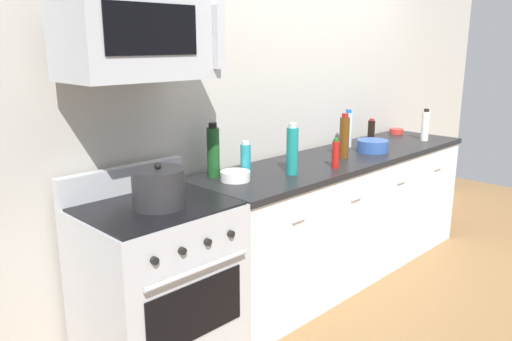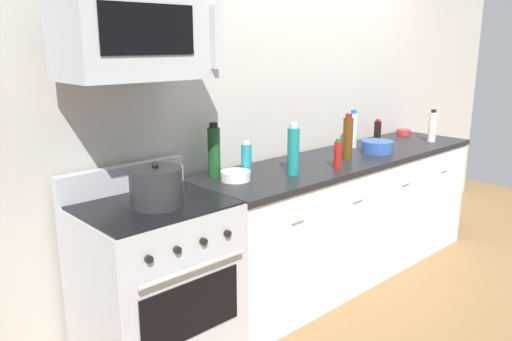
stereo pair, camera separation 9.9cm
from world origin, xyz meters
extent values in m
plane|color=olive|center=(0.00, 0.00, 0.00)|extent=(6.77, 6.77, 0.00)
cube|color=#B7B2A8|center=(0.00, 0.41, 1.35)|extent=(5.64, 0.10, 2.70)
cube|color=white|center=(0.00, 0.00, 0.44)|extent=(2.52, 0.62, 0.88)
cube|color=black|center=(0.00, 0.00, 0.90)|extent=(2.55, 0.65, 0.04)
cube|color=black|center=(0.00, -0.28, 0.05)|extent=(2.52, 0.02, 0.10)
cylinder|color=silver|center=(-0.88, -0.32, 0.72)|extent=(0.10, 0.02, 0.02)
cylinder|color=silver|center=(-0.29, -0.32, 0.72)|extent=(0.10, 0.02, 0.02)
cylinder|color=silver|center=(0.29, -0.32, 0.72)|extent=(0.10, 0.02, 0.02)
cylinder|color=silver|center=(0.88, -0.32, 0.72)|extent=(0.10, 0.02, 0.02)
cube|color=#B7BABF|center=(-1.65, 0.00, 0.46)|extent=(0.76, 0.64, 0.91)
cube|color=black|center=(-1.65, -0.32, 0.45)|extent=(0.58, 0.01, 0.30)
cylinder|color=#B7BABF|center=(-1.65, -0.35, 0.68)|extent=(0.61, 0.02, 0.02)
cube|color=#B7BABF|center=(-1.65, 0.29, 0.99)|extent=(0.76, 0.06, 0.16)
cube|color=black|center=(-1.65, 0.00, 0.92)|extent=(0.73, 0.61, 0.01)
cylinder|color=black|center=(-1.88, -0.33, 0.79)|extent=(0.04, 0.02, 0.04)
cylinder|color=black|center=(-1.73, -0.33, 0.79)|extent=(0.04, 0.02, 0.04)
cylinder|color=black|center=(-1.58, -0.33, 0.79)|extent=(0.04, 0.02, 0.04)
cylinder|color=black|center=(-1.42, -0.33, 0.79)|extent=(0.04, 0.02, 0.04)
cube|color=#B7BABF|center=(-1.65, 0.05, 1.75)|extent=(0.74, 0.40, 0.40)
cube|color=black|center=(-1.71, -0.15, 1.78)|extent=(0.48, 0.01, 0.22)
cube|color=#B7BABF|center=(-1.35, -0.17, 1.75)|extent=(0.02, 0.04, 0.30)
cylinder|color=#19471E|center=(-1.07, 0.21, 1.07)|extent=(0.08, 0.08, 0.30)
cylinder|color=black|center=(-1.07, 0.21, 1.24)|extent=(0.05, 0.05, 0.03)
cylinder|color=black|center=(0.66, 0.20, 1.00)|extent=(0.06, 0.06, 0.16)
cylinder|color=maroon|center=(0.66, 0.20, 1.09)|extent=(0.04, 0.04, 0.02)
cylinder|color=#B21914|center=(-0.36, -0.19, 1.01)|extent=(0.05, 0.05, 0.18)
cylinder|color=#19721E|center=(-0.36, -0.19, 1.11)|extent=(0.03, 0.03, 0.02)
cylinder|color=silver|center=(0.28, 0.17, 1.05)|extent=(0.07, 0.07, 0.27)
cylinder|color=blue|center=(0.28, 0.17, 1.20)|extent=(0.04, 0.04, 0.03)
cylinder|color=teal|center=(-0.91, 0.10, 1.02)|extent=(0.06, 0.06, 0.20)
cylinder|color=white|center=(-0.91, 0.10, 1.13)|extent=(0.04, 0.04, 0.02)
cylinder|color=#59330F|center=(-0.07, -0.05, 1.07)|extent=(0.07, 0.07, 0.29)
cylinder|color=maroon|center=(-0.07, -0.05, 1.23)|extent=(0.05, 0.05, 0.03)
cylinder|color=#197F7A|center=(-0.68, -0.09, 1.07)|extent=(0.08, 0.08, 0.30)
cylinder|color=beige|center=(-0.68, -0.09, 1.23)|extent=(0.05, 0.05, 0.03)
cylinder|color=silver|center=(0.96, -0.14, 1.04)|extent=(0.06, 0.06, 0.24)
cylinder|color=black|center=(0.96, -0.14, 1.18)|extent=(0.04, 0.04, 0.02)
cylinder|color=#2D519E|center=(0.26, -0.07, 0.96)|extent=(0.24, 0.24, 0.09)
torus|color=#2D519E|center=(0.26, -0.07, 1.00)|extent=(0.24, 0.24, 0.01)
cylinder|color=#2D519E|center=(0.26, -0.07, 0.93)|extent=(0.13, 0.13, 0.01)
cylinder|color=white|center=(-1.04, 0.05, 0.95)|extent=(0.18, 0.18, 0.06)
torus|color=white|center=(-1.04, 0.05, 0.97)|extent=(0.18, 0.18, 0.01)
cylinder|color=white|center=(-1.04, 0.05, 0.92)|extent=(0.10, 0.10, 0.01)
cylinder|color=#B72D28|center=(1.08, 0.20, 0.94)|extent=(0.12, 0.12, 0.05)
torus|color=#B72D28|center=(1.08, 0.20, 0.96)|extent=(0.12, 0.12, 0.01)
cylinder|color=#B72D28|center=(1.08, 0.20, 0.92)|extent=(0.07, 0.07, 0.01)
cylinder|color=#262628|center=(-1.65, -0.05, 1.02)|extent=(0.27, 0.27, 0.20)
sphere|color=black|center=(-1.65, -0.05, 1.13)|extent=(0.04, 0.04, 0.04)
camera|label=1|loc=(-3.02, -2.11, 1.73)|focal=35.47mm
camera|label=2|loc=(-2.95, -2.18, 1.73)|focal=35.47mm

